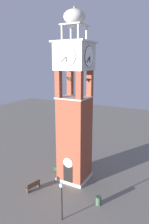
% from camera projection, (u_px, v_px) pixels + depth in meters
% --- Properties ---
extents(ground, '(80.00, 80.00, 0.00)m').
position_uv_depth(ground, '(74.00, 178.00, 23.55)').
color(ground, gray).
extents(clock_tower, '(3.54, 3.54, 18.04)m').
position_uv_depth(clock_tower, '(74.00, 114.00, 21.76)').
color(clock_tower, brown).
rests_on(clock_tower, ground).
extents(park_bench, '(0.83, 1.66, 0.95)m').
position_uv_depth(park_bench, '(33.00, 186.00, 21.21)').
color(park_bench, brown).
rests_on(park_bench, ground).
extents(lamp_post, '(0.36, 0.36, 3.41)m').
position_uv_depth(lamp_post, '(62.00, 194.00, 16.74)').
color(lamp_post, black).
rests_on(lamp_post, ground).
extents(trash_bin, '(0.52, 0.52, 0.80)m').
position_uv_depth(trash_bin, '(99.00, 201.00, 19.03)').
color(trash_bin, '#38513D').
rests_on(trash_bin, ground).
extents(shrub_near_entry, '(1.21, 1.21, 0.69)m').
position_uv_depth(shrub_near_entry, '(58.00, 168.00, 25.01)').
color(shrub_near_entry, '#234C28').
rests_on(shrub_near_entry, ground).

